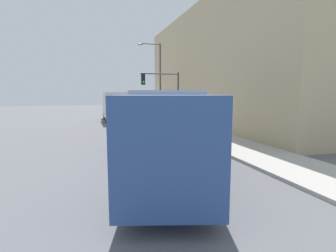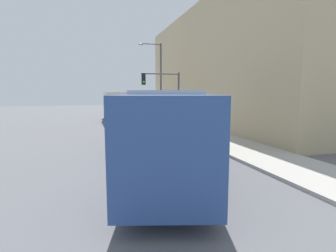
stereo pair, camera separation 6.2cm
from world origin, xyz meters
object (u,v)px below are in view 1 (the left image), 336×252
object	(u,v)px
fire_hydrant	(218,138)
pedestrian_near_corner	(183,115)
city_bus	(166,124)
delivery_truck	(115,105)
street_lamp	(158,76)
traffic_light_pole	(165,90)
parking_meter	(195,123)

from	to	relation	value
fire_hydrant	pedestrian_near_corner	xyz separation A→B (m)	(1.33, 9.61, 0.56)
city_bus	delivery_truck	size ratio (longest dim) A/B	1.60
city_bus	street_lamp	size ratio (longest dim) A/B	1.41
traffic_light_pole	city_bus	bearing A→B (deg)	-106.03
traffic_light_pole	parking_meter	size ratio (longest dim) A/B	3.48
delivery_truck	traffic_light_pole	size ratio (longest dim) A/B	1.52
traffic_light_pole	pedestrian_near_corner	distance (m)	3.91
delivery_truck	parking_meter	world-z (taller)	delivery_truck
fire_hydrant	street_lamp	world-z (taller)	street_lamp
delivery_truck	parking_meter	xyz separation A→B (m)	(4.30, -13.02, -0.68)
parking_meter	street_lamp	size ratio (longest dim) A/B	0.17
delivery_truck	street_lamp	distance (m)	6.01
traffic_light_pole	pedestrian_near_corner	xyz separation A→B (m)	(2.38, 2.06, -2.32)
delivery_truck	pedestrian_near_corner	xyz separation A→B (m)	(5.64, -6.82, -0.64)
traffic_light_pole	pedestrian_near_corner	world-z (taller)	traffic_light_pole
delivery_truck	pedestrian_near_corner	size ratio (longest dim) A/B	3.88
fire_hydrant	traffic_light_pole	size ratio (longest dim) A/B	0.17
delivery_truck	fire_hydrant	xyz separation A→B (m)	(4.30, -16.43, -1.20)
fire_hydrant	pedestrian_near_corner	bearing A→B (deg)	82.10
traffic_light_pole	street_lamp	bearing A→B (deg)	80.54
fire_hydrant	pedestrian_near_corner	distance (m)	9.72
parking_meter	city_bus	bearing A→B (deg)	-122.05
pedestrian_near_corner	parking_meter	bearing A→B (deg)	-102.13
delivery_truck	pedestrian_near_corner	world-z (taller)	delivery_truck
parking_meter	pedestrian_near_corner	xyz separation A→B (m)	(1.33, 6.20, 0.03)
street_lamp	traffic_light_pole	bearing A→B (deg)	-99.46
city_bus	parking_meter	world-z (taller)	city_bus
city_bus	street_lamp	bearing A→B (deg)	92.33
traffic_light_pole	street_lamp	size ratio (longest dim) A/B	0.58
traffic_light_pole	street_lamp	distance (m)	6.28
fire_hydrant	traffic_light_pole	xyz separation A→B (m)	(-1.04, 7.55, 2.88)
pedestrian_near_corner	traffic_light_pole	bearing A→B (deg)	-139.12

